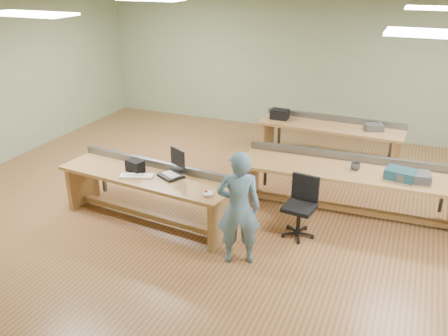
% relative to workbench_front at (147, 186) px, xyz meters
% --- Properties ---
extents(floor, '(10.00, 10.00, 0.00)m').
position_rel_workbench_front_xyz_m(floor, '(1.19, 1.06, -0.55)').
color(floor, brown).
rests_on(floor, ground).
extents(ceiling, '(10.00, 10.00, 0.00)m').
position_rel_workbench_front_xyz_m(ceiling, '(1.19, 1.06, 2.45)').
color(ceiling, silver).
rests_on(ceiling, wall_back).
extents(wall_back, '(10.00, 0.04, 3.00)m').
position_rel_workbench_front_xyz_m(wall_back, '(1.19, 5.06, 0.95)').
color(wall_back, gray).
rests_on(wall_back, floor).
extents(wall_front, '(10.00, 0.04, 3.00)m').
position_rel_workbench_front_xyz_m(wall_front, '(1.19, -2.94, 0.95)').
color(wall_front, gray).
rests_on(wall_front, floor).
extents(fluor_panels, '(6.20, 3.50, 0.03)m').
position_rel_workbench_front_xyz_m(fluor_panels, '(1.19, 1.06, 2.42)').
color(fluor_panels, white).
rests_on(fluor_panels, ceiling).
extents(workbench_front, '(2.76, 0.97, 0.86)m').
position_rel_workbench_front_xyz_m(workbench_front, '(0.00, 0.00, 0.00)').
color(workbench_front, '#A36C45').
rests_on(workbench_front, floor).
extents(workbench_mid, '(3.28, 1.01, 0.86)m').
position_rel_workbench_front_xyz_m(workbench_mid, '(2.68, 1.35, 0.01)').
color(workbench_mid, '#A36C45').
rests_on(workbench_mid, floor).
extents(workbench_back, '(2.72, 0.79, 0.86)m').
position_rel_workbench_front_xyz_m(workbench_back, '(2.03, 3.33, -0.00)').
color(workbench_back, '#A36C45').
rests_on(workbench_back, floor).
extents(person, '(0.66, 0.56, 1.53)m').
position_rel_workbench_front_xyz_m(person, '(1.63, -0.49, 0.21)').
color(person, slate).
rests_on(person, floor).
extents(laptop_base, '(0.42, 0.40, 0.04)m').
position_rel_workbench_front_xyz_m(laptop_base, '(0.37, 0.06, 0.22)').
color(laptop_base, black).
rests_on(laptop_base, workbench_front).
extents(laptop_screen, '(0.30, 0.17, 0.26)m').
position_rel_workbench_front_xyz_m(laptop_screen, '(0.43, 0.18, 0.46)').
color(laptop_screen, black).
rests_on(laptop_screen, laptop_base).
extents(keyboard, '(0.50, 0.32, 0.03)m').
position_rel_workbench_front_xyz_m(keyboard, '(-0.08, -0.14, 0.21)').
color(keyboard, silver).
rests_on(keyboard, workbench_front).
extents(trackball_mouse, '(0.14, 0.16, 0.07)m').
position_rel_workbench_front_xyz_m(trackball_mouse, '(1.12, -0.28, 0.23)').
color(trackball_mouse, white).
rests_on(trackball_mouse, workbench_front).
extents(camera_bag, '(0.30, 0.23, 0.18)m').
position_rel_workbench_front_xyz_m(camera_bag, '(-0.20, 0.02, 0.29)').
color(camera_bag, black).
rests_on(camera_bag, workbench_front).
extents(task_chair, '(0.52, 0.52, 0.87)m').
position_rel_workbench_front_xyz_m(task_chair, '(2.19, 0.46, -0.23)').
color(task_chair, black).
rests_on(task_chair, floor).
extents(parts_bin_teal, '(0.44, 0.36, 0.14)m').
position_rel_workbench_front_xyz_m(parts_bin_teal, '(3.41, 1.27, 0.27)').
color(parts_bin_teal, '#143641').
rests_on(parts_bin_teal, workbench_mid).
extents(parts_bin_grey, '(0.50, 0.35, 0.13)m').
position_rel_workbench_front_xyz_m(parts_bin_grey, '(3.58, 1.27, 0.26)').
color(parts_bin_grey, '#363639').
rests_on(parts_bin_grey, workbench_mid).
extents(mug, '(0.14, 0.14, 0.11)m').
position_rel_workbench_front_xyz_m(mug, '(2.78, 1.35, 0.25)').
color(mug, '#363639').
rests_on(mug, workbench_mid).
extents(drinks_can, '(0.07, 0.07, 0.12)m').
position_rel_workbench_front_xyz_m(drinks_can, '(2.69, 1.35, 0.26)').
color(drinks_can, white).
rests_on(drinks_can, workbench_mid).
extents(storage_box_back, '(0.34, 0.24, 0.19)m').
position_rel_workbench_front_xyz_m(storage_box_back, '(1.01, 3.34, 0.29)').
color(storage_box_back, black).
rests_on(storage_box_back, workbench_back).
extents(tray_back, '(0.38, 0.33, 0.13)m').
position_rel_workbench_front_xyz_m(tray_back, '(2.81, 3.33, 0.26)').
color(tray_back, '#363639').
rests_on(tray_back, workbench_back).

